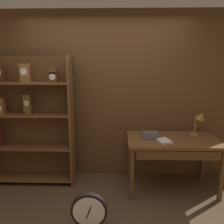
# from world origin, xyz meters

# --- Properties ---
(back_wood_panel) EXTENTS (4.80, 0.05, 2.60)m
(back_wood_panel) POSITION_xyz_m (0.00, 1.40, 1.30)
(back_wood_panel) COLOR brown
(back_wood_panel) RESTS_ON ground
(bookshelf) EXTENTS (1.32, 0.32, 1.92)m
(bookshelf) POSITION_xyz_m (-1.16, 1.12, 0.97)
(bookshelf) COLOR brown
(bookshelf) RESTS_ON ground
(workbench) EXTENTS (1.28, 0.75, 0.77)m
(workbench) POSITION_xyz_m (0.98, 0.94, 0.68)
(workbench) COLOR brown
(workbench) RESTS_ON ground
(desk_lamp) EXTENTS (0.21, 0.21, 0.38)m
(desk_lamp) POSITION_xyz_m (1.39, 1.10, 1.02)
(desk_lamp) COLOR olive
(desk_lamp) RESTS_ON workbench
(toolbox_small) EXTENTS (0.21, 0.13, 0.10)m
(toolbox_small) POSITION_xyz_m (0.65, 0.95, 0.82)
(toolbox_small) COLOR #595960
(toolbox_small) RESTS_ON workbench
(open_repair_manual) EXTENTS (0.21, 0.25, 0.02)m
(open_repair_manual) POSITION_xyz_m (0.83, 0.83, 0.78)
(open_repair_manual) COLOR silver
(open_repair_manual) RESTS_ON workbench
(round_clock_large) EXTENTS (0.41, 0.11, 0.45)m
(round_clock_large) POSITION_xyz_m (-0.11, 0.04, 0.23)
(round_clock_large) COLOR black
(round_clock_large) RESTS_ON ground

